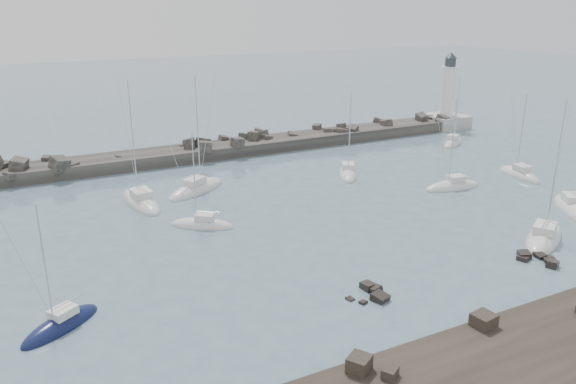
% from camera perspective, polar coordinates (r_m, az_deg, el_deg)
% --- Properties ---
extents(ground, '(400.00, 400.00, 0.00)m').
position_cam_1_polar(ground, '(55.09, 5.59, -5.67)').
color(ground, slate).
rests_on(ground, ground).
extents(rock_shelf, '(140.00, 12.27, 1.87)m').
position_cam_1_polar(rock_shelf, '(40.91, 23.11, -16.68)').
color(rock_shelf, black).
rests_on(rock_shelf, ground).
extents(rock_cluster_near, '(3.44, 3.45, 1.19)m').
position_cam_1_polar(rock_cluster_near, '(46.99, 8.71, -10.26)').
color(rock_cluster_near, black).
rests_on(rock_cluster_near, ground).
extents(rock_cluster_far, '(3.54, 4.02, 1.18)m').
position_cam_1_polar(rock_cluster_far, '(57.16, 24.13, -6.34)').
color(rock_cluster_far, black).
rests_on(rock_cluster_far, ground).
extents(breakwater, '(115.00, 7.44, 5.49)m').
position_cam_1_polar(breakwater, '(85.40, -12.69, 3.13)').
color(breakwater, '#2F2D2A').
rests_on(breakwater, ground).
extents(lighthouse, '(7.00, 7.00, 14.60)m').
position_cam_1_polar(lighthouse, '(111.03, 15.76, 7.93)').
color(lighthouse, '#A4A49F').
rests_on(lighthouse, ground).
extents(sailboat_2, '(6.70, 5.41, 10.72)m').
position_cam_1_polar(sailboat_2, '(45.53, -22.06, -12.51)').
color(sailboat_2, '#0E153C').
rests_on(sailboat_2, ground).
extents(sailboat_3, '(4.09, 10.18, 15.66)m').
position_cam_1_polar(sailboat_3, '(68.69, -14.73, -1.03)').
color(sailboat_3, silver).
rests_on(sailboat_3, ground).
extents(sailboat_4, '(9.91, 7.69, 15.46)m').
position_cam_1_polar(sailboat_4, '(71.80, -9.26, 0.22)').
color(sailboat_4, silver).
rests_on(sailboat_4, ground).
extents(sailboat_5, '(6.85, 5.74, 11.02)m').
position_cam_1_polar(sailboat_5, '(60.48, -8.72, -3.37)').
color(sailboat_5, silver).
rests_on(sailboat_5, ground).
extents(sailboat_6, '(6.14, 8.04, 12.54)m').
position_cam_1_polar(sailboat_6, '(77.96, 6.10, 1.85)').
color(sailboat_6, silver).
rests_on(sailboat_6, ground).
extents(sailboat_7, '(9.80, 7.43, 15.23)m').
position_cam_1_polar(sailboat_7, '(62.12, 24.54, -4.32)').
color(sailboat_7, silver).
rests_on(sailboat_7, ground).
extents(sailboat_8, '(8.06, 3.34, 12.54)m').
position_cam_1_polar(sailboat_8, '(74.92, 16.35, 0.48)').
color(sailboat_8, silver).
rests_on(sailboat_8, ground).
extents(sailboat_9, '(3.43, 7.83, 12.17)m').
position_cam_1_polar(sailboat_9, '(83.13, 22.43, 1.59)').
color(sailboat_9, silver).
rests_on(sailboat_9, ground).
extents(sailboat_10, '(7.43, 9.18, 14.46)m').
position_cam_1_polar(sailboat_10, '(72.22, 26.92, -1.54)').
color(sailboat_10, silver).
rests_on(sailboat_10, ground).
extents(sailboat_11, '(7.48, 5.88, 11.91)m').
position_cam_1_polar(sailboat_11, '(98.46, 16.40, 4.78)').
color(sailboat_11, silver).
rests_on(sailboat_11, ground).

